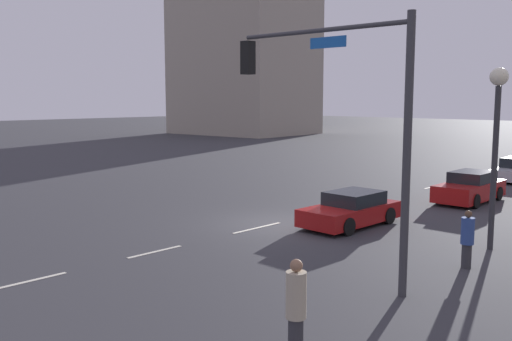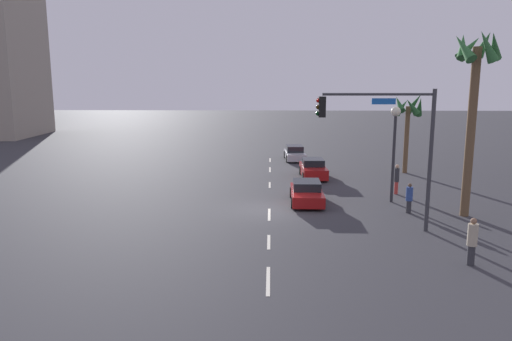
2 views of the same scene
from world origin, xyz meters
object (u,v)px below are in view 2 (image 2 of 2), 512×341
at_px(pedestrian_0, 409,198).
at_px(pedestrian_1, 472,240).
at_px(palm_tree_0, 474,81).
at_px(car_1, 295,153).
at_px(car_2, 307,193).
at_px(pedestrian_2, 397,178).
at_px(car_0, 313,169).
at_px(traffic_signal, 394,136).
at_px(streetlamp, 395,135).
at_px(palm_tree_1, 409,113).

bearing_deg(pedestrian_0, pedestrian_1, 1.57).
bearing_deg(pedestrian_1, palm_tree_0, 160.13).
bearing_deg(car_1, pedestrian_0, 15.87).
distance_m(car_2, pedestrian_1, 11.34).
bearing_deg(car_2, car_1, 179.66).
xyz_separation_m(pedestrian_0, pedestrian_2, (-4.58, 0.50, 0.19)).
xyz_separation_m(car_0, traffic_signal, (13.47, 2.48, 3.93)).
height_order(streetlamp, palm_tree_1, palm_tree_1).
distance_m(car_1, palm_tree_0, 21.94).
distance_m(traffic_signal, pedestrian_0, 5.35).
bearing_deg(traffic_signal, car_0, -169.59).
distance_m(car_2, palm_tree_0, 10.84).
xyz_separation_m(car_1, pedestrian_0, (18.78, 5.34, 0.25)).
bearing_deg(car_1, car_2, -0.34).
bearing_deg(palm_tree_0, pedestrian_1, -19.87).
xyz_separation_m(pedestrian_0, pedestrian_1, (7.66, 0.21, 0.14)).
bearing_deg(car_2, pedestrian_2, 112.13).
relative_size(car_1, traffic_signal, 0.69).
relative_size(palm_tree_0, palm_tree_1, 1.51).
height_order(traffic_signal, palm_tree_1, traffic_signal).
xyz_separation_m(streetlamp, pedestrian_2, (-2.11, 0.83, -2.98)).
bearing_deg(streetlamp, pedestrian_0, 7.43).
relative_size(pedestrian_1, pedestrian_2, 0.98).
bearing_deg(streetlamp, palm_tree_0, 46.08).
bearing_deg(car_0, pedestrian_1, 14.42).
distance_m(pedestrian_1, palm_tree_0, 9.76).
distance_m(car_0, car_2, 8.02).
relative_size(pedestrian_0, palm_tree_0, 0.17).
distance_m(car_1, palm_tree_1, 11.54).
xyz_separation_m(traffic_signal, pedestrian_0, (-3.36, 1.89, -3.72)).
height_order(car_2, palm_tree_0, palm_tree_0).
xyz_separation_m(car_1, palm_tree_0, (19.31, 8.13, 6.51)).
relative_size(streetlamp, palm_tree_1, 0.89).
distance_m(car_0, streetlamp, 9.28).
distance_m(pedestrian_1, palm_tree_1, 20.59).
xyz_separation_m(car_1, pedestrian_1, (26.45, 5.55, 0.38)).
relative_size(car_1, pedestrian_1, 2.45).
xyz_separation_m(car_2, palm_tree_1, (-10.18, 8.73, 4.17)).
distance_m(streetlamp, pedestrian_2, 3.75).
bearing_deg(car_2, palm_tree_0, 71.92).
bearing_deg(pedestrian_2, streetlamp, -21.45).
distance_m(pedestrian_1, pedestrian_2, 12.25).
height_order(car_0, car_1, car_0).
relative_size(car_2, palm_tree_0, 0.44).
bearing_deg(pedestrian_1, palm_tree_1, 171.24).
relative_size(traffic_signal, palm_tree_1, 1.05).
relative_size(car_0, car_2, 1.04).
bearing_deg(pedestrian_2, car_0, -138.68).
height_order(car_2, pedestrian_2, pedestrian_2).
relative_size(car_0, streetlamp, 0.78).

